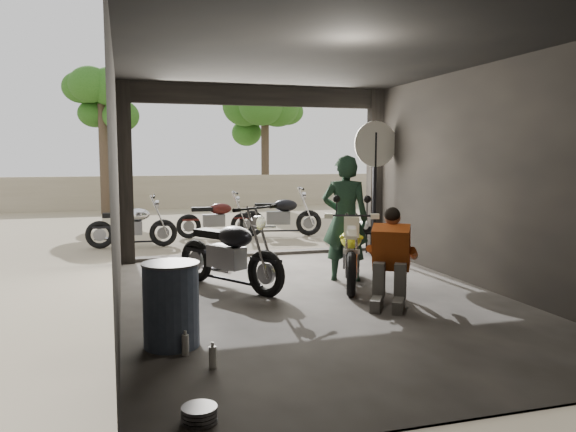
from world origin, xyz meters
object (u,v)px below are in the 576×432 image
outside_bike_a (132,222)px  outside_bike_c (280,212)px  helmet (363,226)px  oil_drum (171,306)px  main_bike (351,248)px  sign_post (375,165)px  left_bike (229,247)px  rider (345,219)px  outside_bike_b (216,215)px  mechanic (390,260)px  stool (363,235)px

outside_bike_a → outside_bike_c: (3.44, 0.75, 0.04)m
helmet → oil_drum: oil_drum is taller
main_bike → oil_drum: (-2.76, -1.98, -0.14)m
helmet → sign_post: bearing=-46.3°
left_bike → rider: bearing=-32.5°
outside_bike_b → rider: (1.16, -5.14, 0.43)m
mechanic → sign_post: (1.34, 3.34, 1.13)m
main_bike → left_bike: bearing=-168.1°
left_bike → stool: left_bike is taller
outside_bike_a → oil_drum: outside_bike_a is taller
rider → stool: (1.19, 1.99, -0.57)m
outside_bike_c → stool: size_ratio=3.70×
left_bike → outside_bike_c: 5.42m
mechanic → outside_bike_a: bearing=150.1°
outside_bike_c → sign_post: 3.52m
outside_bike_c → mechanic: (-0.38, -6.52, 0.03)m
outside_bike_c → oil_drum: 7.93m
helmet → sign_post: (0.15, -0.16, 1.17)m
outside_bike_b → oil_drum: outside_bike_b is taller
outside_bike_c → stool: 3.09m
rider → mechanic: size_ratio=1.58×
left_bike → outside_bike_c: (2.15, 4.97, -0.03)m
left_bike → mechanic: (1.77, -1.55, -0.01)m
outside_bike_b → left_bike: bearing=176.1°
outside_bike_c → helmet: 3.13m
stool → sign_post: 1.37m
outside_bike_c → sign_post: sign_post is taller
outside_bike_c → outside_bike_a: bearing=113.0°
helmet → oil_drum: (-3.97, -4.25, -0.15)m
main_bike → outside_bike_b: 5.59m
main_bike → mechanic: (0.02, -1.23, 0.04)m
outside_bike_c → main_bike: bearing=-173.6°
helmet → sign_post: sign_post is taller
main_bike → outside_bike_a: main_bike is taller
left_bike → rider: size_ratio=0.95×
rider → helmet: (1.17, 1.94, -0.39)m
outside_bike_a → oil_drum: 6.52m
sign_post → left_bike: bearing=-158.6°
left_bike → mechanic: left_bike is taller
left_bike → mechanic: 2.35m
outside_bike_a → outside_bike_b: 2.13m
mechanic → oil_drum: size_ratio=1.42×
main_bike → outside_bike_b: main_bike is taller
left_bike → outside_bike_b: (0.63, 5.15, -0.08)m
outside_bike_b → stool: (2.34, -3.16, -0.14)m
rider → oil_drum: 3.66m
main_bike → outside_bike_b: (-1.12, 5.47, -0.03)m
main_bike → sign_post: sign_post is taller
outside_bike_c → oil_drum: size_ratio=2.01×
main_bike → stool: (1.22, 2.32, -0.18)m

